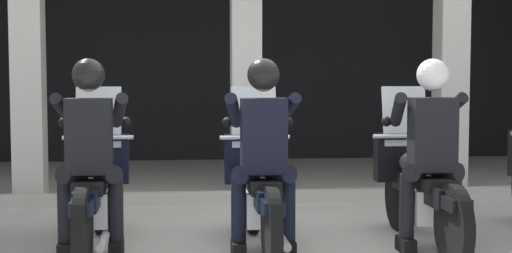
{
  "coord_description": "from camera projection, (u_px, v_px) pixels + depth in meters",
  "views": [
    {
      "loc": [
        -0.69,
        -6.41,
        1.47
      ],
      "look_at": [
        0.0,
        0.09,
        1.0
      ],
      "focal_mm": 52.9,
      "sensor_mm": 36.0,
      "label": 1
    }
  ],
  "objects": [
    {
      "name": "police_officer_right",
      "position": [
        431.0,
        138.0,
        6.14
      ],
      "size": [
        0.63,
        0.61,
        1.58
      ],
      "rotation": [
        0.0,
        0.0,
        -0.2
      ],
      "color": "black",
      "rests_on": "ground"
    },
    {
      "name": "police_officer_center",
      "position": [
        263.0,
        139.0,
        6.02
      ],
      "size": [
        0.63,
        0.61,
        1.58
      ],
      "rotation": [
        0.0,
        0.0,
        -0.07
      ],
      "color": "black",
      "rests_on": "ground"
    },
    {
      "name": "motorcycle_left",
      "position": [
        94.0,
        189.0,
        6.31
      ],
      "size": [
        0.62,
        2.04,
        1.35
      ],
      "rotation": [
        0.0,
        0.0,
        -0.09
      ],
      "color": "black",
      "rests_on": "ground"
    },
    {
      "name": "motorcycle_center",
      "position": [
        259.0,
        188.0,
        6.33
      ],
      "size": [
        0.62,
        2.04,
        1.35
      ],
      "rotation": [
        0.0,
        0.0,
        -0.07
      ],
      "color": "black",
      "rests_on": "ground"
    },
    {
      "name": "station_building",
      "position": [
        232.0,
        29.0,
        11.13
      ],
      "size": [
        11.19,
        4.44,
        3.32
      ],
      "color": "black",
      "rests_on": "ground"
    },
    {
      "name": "ground_plane",
      "position": [
        232.0,
        189.0,
        9.51
      ],
      "size": [
        80.0,
        80.0,
        0.0
      ],
      "primitive_type": "plane",
      "color": "#A8A59E"
    },
    {
      "name": "motorcycle_right",
      "position": [
        419.0,
        186.0,
        6.46
      ],
      "size": [
        0.62,
        2.04,
        1.35
      ],
      "rotation": [
        0.0,
        0.0,
        -0.2
      ],
      "color": "black",
      "rests_on": "ground"
    },
    {
      "name": "police_officer_left",
      "position": [
        90.0,
        140.0,
        6.0
      ],
      "size": [
        0.63,
        0.61,
        1.58
      ],
      "rotation": [
        0.0,
        0.0,
        -0.09
      ],
      "color": "black",
      "rests_on": "ground"
    },
    {
      "name": "kerb_strip",
      "position": [
        250.0,
        197.0,
        8.56
      ],
      "size": [
        10.69,
        0.24,
        0.12
      ],
      "primitive_type": "cube",
      "color": "#B7B5AD",
      "rests_on": "ground"
    }
  ]
}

